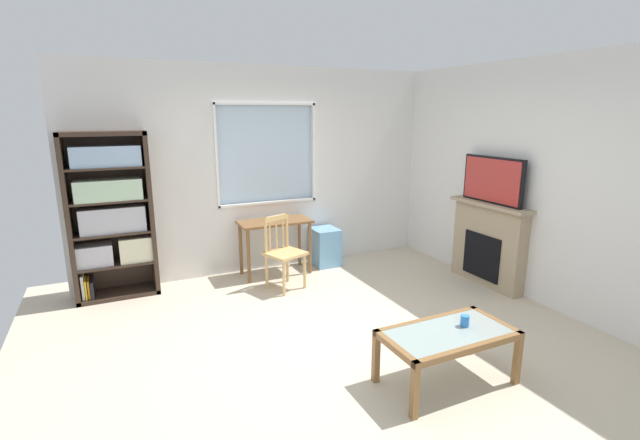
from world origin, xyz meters
name	(u,v)px	position (x,y,z in m)	size (l,w,h in m)	color
ground	(335,334)	(0.00, 0.00, -0.01)	(5.85, 5.40, 0.02)	beige
wall_back_with_window	(261,173)	(-0.01, 2.20, 1.33)	(4.85, 0.15, 2.72)	silver
wall_right	(529,181)	(2.49, 0.00, 1.36)	(0.12, 4.60, 2.72)	silver
bookshelf	(111,212)	(-1.89, 1.96, 1.02)	(0.90, 0.38, 1.92)	#38281E
desk_under_window	(275,230)	(0.05, 1.85, 0.61)	(0.95, 0.46, 0.74)	brown
wooden_chair	(283,252)	(-0.03, 1.34, 0.46)	(0.53, 0.52, 0.90)	tan
plastic_drawer_unit	(325,247)	(0.81, 1.90, 0.27)	(0.35, 0.40, 0.53)	#72ADDB
fireplace	(488,244)	(2.33, 0.37, 0.53)	(0.26, 1.15, 1.05)	tan
tv	(493,180)	(2.31, 0.37, 1.33)	(0.06, 0.90, 0.56)	black
coffee_table	(448,339)	(0.42, -1.11, 0.38)	(1.05, 0.56, 0.45)	#8C9E99
sippy_cup	(465,321)	(0.60, -1.10, 0.49)	(0.07, 0.07, 0.09)	#337FD6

